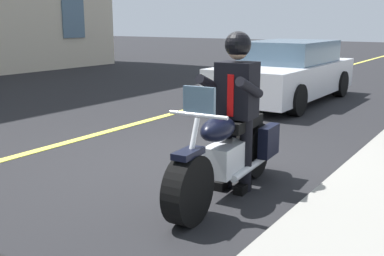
# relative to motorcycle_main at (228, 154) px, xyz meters

# --- Properties ---
(ground_plane) EXTENTS (80.00, 80.00, 0.00)m
(ground_plane) POSITION_rel_motorcycle_main_xyz_m (-0.64, -1.14, -0.45)
(ground_plane) COLOR black
(lane_center_stripe) EXTENTS (60.00, 0.16, 0.01)m
(lane_center_stripe) POSITION_rel_motorcycle_main_xyz_m (-0.64, -3.14, -0.45)
(lane_center_stripe) COLOR #E5DB4C
(lane_center_stripe) RESTS_ON ground_plane
(motorcycle_main) EXTENTS (2.22, 0.71, 1.26)m
(motorcycle_main) POSITION_rel_motorcycle_main_xyz_m (0.00, 0.00, 0.00)
(motorcycle_main) COLOR black
(motorcycle_main) RESTS_ON ground_plane
(rider_main) EXTENTS (0.65, 0.58, 1.74)m
(rider_main) POSITION_rel_motorcycle_main_xyz_m (-0.19, -0.02, 0.58)
(rider_main) COLOR black
(rider_main) RESTS_ON ground_plane
(car_silver) EXTENTS (4.60, 1.92, 1.40)m
(car_silver) POSITION_rel_motorcycle_main_xyz_m (-5.97, -1.84, 0.24)
(car_silver) COLOR silver
(car_silver) RESTS_ON ground_plane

